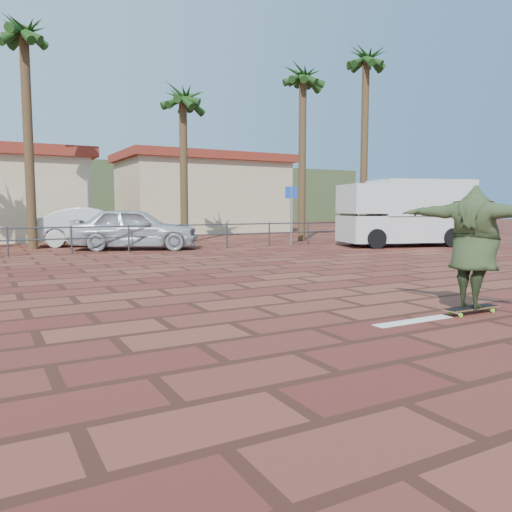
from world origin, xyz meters
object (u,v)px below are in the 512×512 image
(longboard, at_px, (471,308))
(campervan, at_px, (406,212))
(skateboarder, at_px, (474,247))
(car_white, at_px, (94,227))
(car_silver, at_px, (135,228))

(longboard, relative_size, campervan, 0.18)
(skateboarder, xyz_separation_m, car_white, (-2.39, 16.89, -0.23))
(car_silver, distance_m, car_white, 2.82)
(car_silver, bearing_deg, campervan, -86.92)
(car_silver, bearing_deg, skateboarder, -151.60)
(campervan, bearing_deg, skateboarder, -114.85)
(skateboarder, distance_m, car_silver, 14.32)
(skateboarder, bearing_deg, car_white, -8.07)
(longboard, xyz_separation_m, campervan, (9.17, 10.45, 1.38))
(skateboarder, relative_size, campervan, 0.40)
(longboard, bearing_deg, campervan, 50.24)
(longboard, distance_m, car_silver, 14.34)
(longboard, distance_m, car_white, 17.07)
(longboard, bearing_deg, skateboarder, 0.00)
(skateboarder, relative_size, car_white, 0.47)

